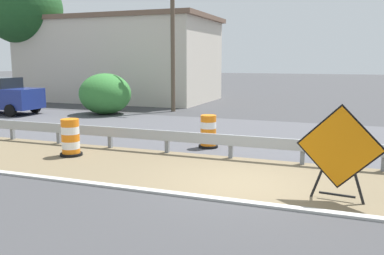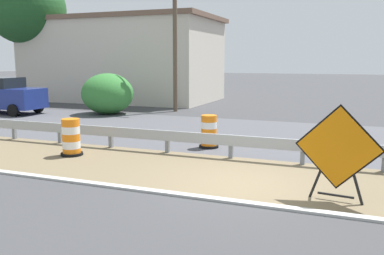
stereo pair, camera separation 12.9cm
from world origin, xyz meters
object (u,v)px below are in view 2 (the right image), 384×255
(traffic_barrel_nearest, at_px, (209,133))
(car_mid_far_lane, at_px, (4,95))
(traffic_barrel_close, at_px, (71,139))
(warning_sign_diamond, at_px, (338,151))
(utility_pole_near, at_px, (175,38))

(traffic_barrel_nearest, distance_m, car_mid_far_lane, 14.00)
(traffic_barrel_close, distance_m, car_mid_far_lane, 12.00)
(warning_sign_diamond, xyz_separation_m, traffic_barrel_nearest, (4.01, 4.14, -0.58))
(utility_pole_near, bearing_deg, warning_sign_diamond, -144.13)
(traffic_barrel_close, relative_size, car_mid_far_lane, 0.25)
(warning_sign_diamond, bearing_deg, traffic_barrel_close, -93.45)
(warning_sign_diamond, height_order, traffic_barrel_nearest, warning_sign_diamond)
(warning_sign_diamond, xyz_separation_m, car_mid_far_lane, (8.41, 17.42, -0.09))
(warning_sign_diamond, distance_m, traffic_barrel_nearest, 5.79)
(traffic_barrel_nearest, distance_m, utility_pole_near, 10.46)
(traffic_barrel_close, height_order, car_mid_far_lane, car_mid_far_lane)
(car_mid_far_lane, bearing_deg, warning_sign_diamond, -25.75)
(car_mid_far_lane, relative_size, utility_pole_near, 0.57)
(traffic_barrel_nearest, distance_m, traffic_barrel_close, 4.37)
(warning_sign_diamond, xyz_separation_m, traffic_barrel_close, (1.44, 7.66, -0.56))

